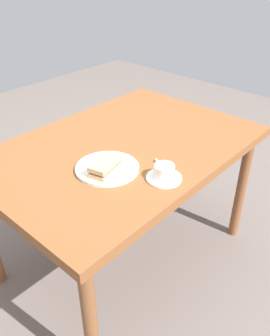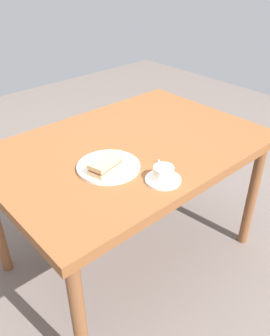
{
  "view_description": "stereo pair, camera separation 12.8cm",
  "coord_description": "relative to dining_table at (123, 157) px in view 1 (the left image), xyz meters",
  "views": [
    {
      "loc": [
        1.05,
        1.02,
        1.52
      ],
      "look_at": [
        0.16,
        0.22,
        0.76
      ],
      "focal_mm": 37.14,
      "sensor_mm": 36.0,
      "label": 1
    },
    {
      "loc": [
        0.96,
        1.11,
        1.52
      ],
      "look_at": [
        0.16,
        0.22,
        0.76
      ],
      "focal_mm": 37.14,
      "sensor_mm": 36.0,
      "label": 2
    }
  ],
  "objects": [
    {
      "name": "coffee_cup",
      "position": [
        0.1,
        0.33,
        0.11
      ],
      "size": [
        0.1,
        0.08,
        0.05
      ],
      "color": "white",
      "rests_on": "coffee_saucer"
    },
    {
      "name": "coffee_saucer",
      "position": [
        0.11,
        0.33,
        0.08
      ],
      "size": [
        0.14,
        0.14,
        0.01
      ],
      "primitive_type": "cylinder",
      "color": "white",
      "rests_on": "dining_table"
    },
    {
      "name": "sandwich_plate",
      "position": [
        0.21,
        0.11,
        0.08
      ],
      "size": [
        0.27,
        0.27,
        0.01
      ],
      "primitive_type": "cylinder",
      "color": "white",
      "rests_on": "dining_table"
    },
    {
      "name": "sandwich_front",
      "position": [
        0.24,
        0.13,
        0.11
      ],
      "size": [
        0.16,
        0.11,
        0.05
      ],
      "color": "tan",
      "rests_on": "sandwich_plate"
    },
    {
      "name": "spoon",
      "position": [
        0.06,
        0.27,
        0.09
      ],
      "size": [
        0.07,
        0.08,
        0.01
      ],
      "color": "silver",
      "rests_on": "coffee_saucer"
    },
    {
      "name": "ground_plane",
      "position": [
        0.0,
        0.0,
        -0.66
      ],
      "size": [
        6.0,
        6.0,
        0.0
      ],
      "primitive_type": "plane",
      "color": "#6E615B"
    },
    {
      "name": "dining_table",
      "position": [
        0.0,
        0.0,
        0.0
      ],
      "size": [
        1.3,
        0.89,
        0.73
      ],
      "color": "brown",
      "rests_on": "ground_plane"
    }
  ]
}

